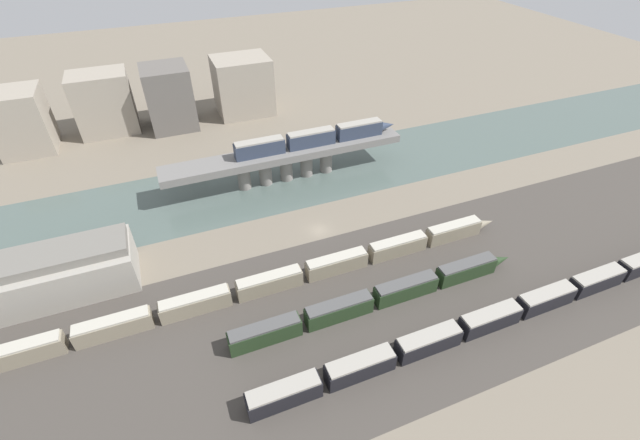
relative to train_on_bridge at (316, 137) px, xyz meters
name	(u,v)px	position (x,y,z in m)	size (l,w,h in m)	color
ground_plane	(319,231)	(-8.41, -22.93, -10.36)	(400.00, 400.00, 0.00)	#756B5B
railbed_yard	(368,309)	(-8.41, -46.93, -10.36)	(280.00, 42.00, 0.01)	#423D38
river_water	(287,179)	(-8.41, 0.00, -10.36)	(320.00, 27.73, 0.01)	#4C5B56
bridge	(286,158)	(-8.41, 0.00, -4.04)	(61.60, 7.42, 8.43)	slate
train_on_bridge	(316,137)	(0.00, 0.00, 0.00)	(43.31, 3.02, 3.96)	#2D384C
train_yard_near	(525,307)	(16.78, -58.14, -8.54)	(101.77, 2.97, 3.71)	black
train_yard_mid	(380,297)	(-5.93, -46.65, -8.52)	(57.01, 2.74, 3.76)	#23381E
train_yard_far	(241,291)	(-29.01, -35.85, -8.54)	(112.97, 2.63, 3.71)	gray
warehouse_building	(59,272)	(-59.41, -21.48, -5.85)	(26.33, 11.53, 9.50)	#9E998E
city_block_far_left	(21,121)	(-71.85, 42.62, -1.72)	(13.65, 13.98, 17.29)	gray
city_block_left	(104,103)	(-50.23, 46.73, -1.35)	(16.39, 12.18, 18.02)	gray
city_block_center	(169,97)	(-31.57, 43.02, -1.02)	(13.47, 14.30, 18.70)	#605B56
city_block_right	(243,86)	(-8.13, 45.20, -1.39)	(17.58, 14.45, 17.94)	gray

